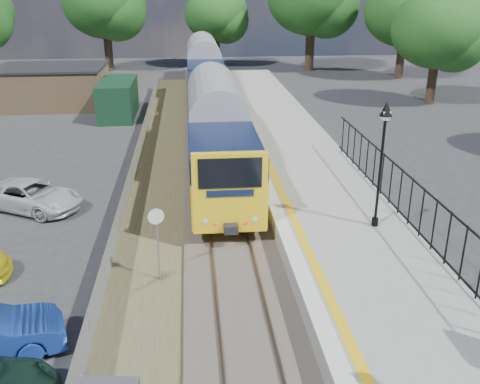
{
  "coord_description": "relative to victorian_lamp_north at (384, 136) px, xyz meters",
  "views": [
    {
      "loc": [
        -1.31,
        -11.25,
        9.26
      ],
      "look_at": [
        0.42,
        7.02,
        2.0
      ],
      "focal_mm": 40.0,
      "sensor_mm": 36.0,
      "label": 1
    }
  ],
  "objects": [
    {
      "name": "ground",
      "position": [
        -5.3,
        -6.0,
        -4.3
      ],
      "size": [
        120.0,
        120.0,
        0.0
      ],
      "primitive_type": "plane",
      "color": "#2D2D30",
      "rests_on": "ground"
    },
    {
      "name": "track_bed",
      "position": [
        -5.77,
        3.67,
        -4.21
      ],
      "size": [
        5.9,
        80.0,
        0.29
      ],
      "color": "#473F38",
      "rests_on": "ground"
    },
    {
      "name": "platform",
      "position": [
        -1.1,
        2.0,
        -3.85
      ],
      "size": [
        5.0,
        70.0,
        0.9
      ],
      "primitive_type": "cube",
      "color": "gray",
      "rests_on": "ground"
    },
    {
      "name": "platform_edge",
      "position": [
        -3.16,
        2.0,
        -3.39
      ],
      "size": [
        0.9,
        70.0,
        0.01
      ],
      "color": "silver",
      "rests_on": "platform"
    },
    {
      "name": "victorian_lamp_north",
      "position": [
        0.0,
        0.0,
        0.0
      ],
      "size": [
        0.44,
        0.44,
        4.6
      ],
      "color": "black",
      "rests_on": "platform"
    },
    {
      "name": "palisade_fence",
      "position": [
        1.25,
        -3.76,
        -2.46
      ],
      "size": [
        0.12,
        26.0,
        2.0
      ],
      "color": "black",
      "rests_on": "platform"
    },
    {
      "name": "wire_fence",
      "position": [
        -9.5,
        6.0,
        -3.7
      ],
      "size": [
        0.06,
        52.0,
        1.2
      ],
      "color": "#999EA3",
      "rests_on": "ground"
    },
    {
      "name": "outbuilding",
      "position": [
        -16.21,
        25.21,
        -2.78
      ],
      "size": [
        10.8,
        10.1,
        3.12
      ],
      "color": "#947953",
      "rests_on": "ground"
    },
    {
      "name": "tree_line",
      "position": [
        -3.9,
        36.0,
        2.31
      ],
      "size": [
        56.8,
        43.8,
        11.88
      ],
      "color": "#332319",
      "rests_on": "ground"
    },
    {
      "name": "train",
      "position": [
        -5.3,
        20.72,
        -1.96
      ],
      "size": [
        2.82,
        40.83,
        3.51
      ],
      "color": "yellow",
      "rests_on": "ground"
    },
    {
      "name": "speed_sign",
      "position": [
        -7.8,
        -1.69,
        -2.53
      ],
      "size": [
        0.52,
        0.15,
        2.62
      ],
      "rotation": [
        0.0,
        0.0,
        0.23
      ],
      "color": "#999EA3",
      "rests_on": "ground"
    },
    {
      "name": "car_white",
      "position": [
        -13.59,
        4.88,
        -3.66
      ],
      "size": [
        5.02,
        3.96,
        1.27
      ],
      "primitive_type": "imported",
      "rotation": [
        0.0,
        0.0,
        1.09
      ],
      "color": "silver",
      "rests_on": "ground"
    }
  ]
}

